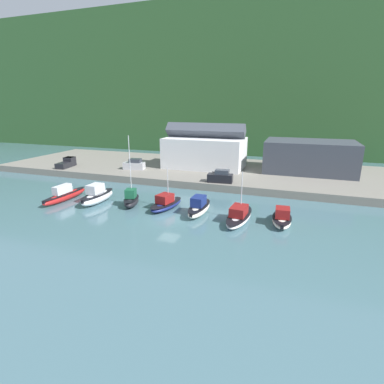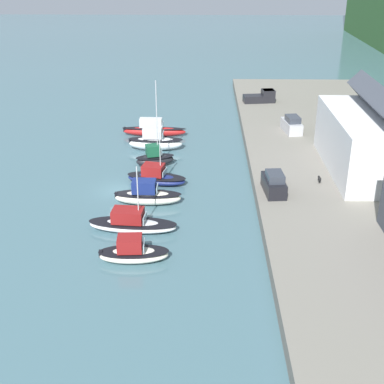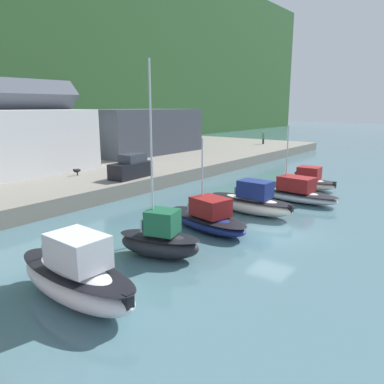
{
  "view_description": "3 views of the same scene",
  "coord_description": "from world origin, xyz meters",
  "px_view_note": "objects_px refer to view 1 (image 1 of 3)",
  "views": [
    {
      "loc": [
        14.38,
        -32.32,
        14.01
      ],
      "look_at": [
        0.57,
        7.37,
        1.59
      ],
      "focal_mm": 28.0,
      "sensor_mm": 36.0,
      "label": 1
    },
    {
      "loc": [
        50.33,
        8.67,
        22.97
      ],
      "look_at": [
        3.96,
        7.56,
        1.73
      ],
      "focal_mm": 50.0,
      "sensor_mm": 36.0,
      "label": 2
    },
    {
      "loc": [
        -20.55,
        -9.49,
        7.72
      ],
      "look_at": [
        1.23,
        7.23,
        1.37
      ],
      "focal_mm": 35.0,
      "sensor_mm": 36.0,
      "label": 3
    }
  ],
  "objects_px": {
    "moored_boat_2": "(131,200)",
    "moored_boat_3": "(166,203)",
    "parked_car_0": "(134,165)",
    "moored_boat_0": "(65,195)",
    "moored_boat_5": "(239,216)",
    "parked_car_1": "(221,177)",
    "moored_boat_1": "(97,196)",
    "dog_on_quay": "(214,172)",
    "pickup_truck_0": "(67,163)",
    "moored_boat_4": "(199,207)",
    "moored_boat_6": "(282,218)"
  },
  "relations": [
    {
      "from": "moored_boat_2",
      "to": "moored_boat_3",
      "type": "height_order",
      "value": "moored_boat_2"
    },
    {
      "from": "moored_boat_2",
      "to": "parked_car_0",
      "type": "distance_m",
      "value": 19.28
    },
    {
      "from": "moored_boat_0",
      "to": "moored_boat_2",
      "type": "distance_m",
      "value": 10.81
    },
    {
      "from": "moored_boat_5",
      "to": "parked_car_1",
      "type": "xyz_separation_m",
      "value": [
        -5.68,
        13.16,
        1.47
      ]
    },
    {
      "from": "moored_boat_1",
      "to": "moored_boat_5",
      "type": "xyz_separation_m",
      "value": [
        20.97,
        -0.26,
        -0.35
      ]
    },
    {
      "from": "moored_boat_0",
      "to": "moored_boat_5",
      "type": "relative_size",
      "value": 1.07
    },
    {
      "from": "parked_car_0",
      "to": "dog_on_quay",
      "type": "bearing_deg",
      "value": -96.85
    },
    {
      "from": "moored_boat_1",
      "to": "moored_boat_3",
      "type": "relative_size",
      "value": 1.01
    },
    {
      "from": "parked_car_1",
      "to": "pickup_truck_0",
      "type": "xyz_separation_m",
      "value": [
        -33.53,
        2.0,
        -0.1
      ]
    },
    {
      "from": "moored_boat_0",
      "to": "pickup_truck_0",
      "type": "height_order",
      "value": "pickup_truck_0"
    },
    {
      "from": "parked_car_0",
      "to": "moored_boat_4",
      "type": "bearing_deg",
      "value": -139.57
    },
    {
      "from": "moored_boat_3",
      "to": "moored_boat_4",
      "type": "bearing_deg",
      "value": 7.05
    },
    {
      "from": "moored_boat_2",
      "to": "moored_boat_5",
      "type": "xyz_separation_m",
      "value": [
        15.54,
        -0.69,
        -0.23
      ]
    },
    {
      "from": "moored_boat_1",
      "to": "parked_car_1",
      "type": "relative_size",
      "value": 1.58
    },
    {
      "from": "parked_car_1",
      "to": "dog_on_quay",
      "type": "relative_size",
      "value": 4.94
    },
    {
      "from": "moored_boat_1",
      "to": "moored_boat_4",
      "type": "xyz_separation_m",
      "value": [
        15.49,
        0.56,
        -0.17
      ]
    },
    {
      "from": "moored_boat_0",
      "to": "moored_boat_6",
      "type": "distance_m",
      "value": 31.37
    },
    {
      "from": "moored_boat_4",
      "to": "parked_car_1",
      "type": "height_order",
      "value": "parked_car_1"
    },
    {
      "from": "moored_boat_2",
      "to": "pickup_truck_0",
      "type": "xyz_separation_m",
      "value": [
        -23.66,
        14.47,
        1.14
      ]
    },
    {
      "from": "moored_boat_2",
      "to": "parked_car_1",
      "type": "xyz_separation_m",
      "value": [
        9.87,
        12.47,
        1.24
      ]
    },
    {
      "from": "parked_car_0",
      "to": "parked_car_1",
      "type": "xyz_separation_m",
      "value": [
        18.97,
        -4.48,
        0.0
      ]
    },
    {
      "from": "moored_boat_0",
      "to": "dog_on_quay",
      "type": "bearing_deg",
      "value": 47.09
    },
    {
      "from": "moored_boat_2",
      "to": "parked_car_1",
      "type": "height_order",
      "value": "moored_boat_2"
    },
    {
      "from": "moored_boat_3",
      "to": "moored_boat_4",
      "type": "height_order",
      "value": "moored_boat_3"
    },
    {
      "from": "parked_car_0",
      "to": "dog_on_quay",
      "type": "distance_m",
      "value": 16.61
    },
    {
      "from": "moored_boat_3",
      "to": "moored_boat_0",
      "type": "bearing_deg",
      "value": -161.95
    },
    {
      "from": "moored_boat_4",
      "to": "moored_boat_5",
      "type": "height_order",
      "value": "moored_boat_5"
    },
    {
      "from": "moored_boat_2",
      "to": "moored_boat_6",
      "type": "xyz_separation_m",
      "value": [
        20.59,
        0.05,
        -0.2
      ]
    },
    {
      "from": "moored_boat_0",
      "to": "moored_boat_3",
      "type": "height_order",
      "value": "moored_boat_3"
    },
    {
      "from": "moored_boat_1",
      "to": "moored_boat_6",
      "type": "height_order",
      "value": "moored_boat_1"
    },
    {
      "from": "parked_car_0",
      "to": "dog_on_quay",
      "type": "height_order",
      "value": "parked_car_0"
    },
    {
      "from": "moored_boat_1",
      "to": "dog_on_quay",
      "type": "relative_size",
      "value": 7.82
    },
    {
      "from": "moored_boat_3",
      "to": "parked_car_1",
      "type": "xyz_separation_m",
      "value": [
        4.75,
        11.91,
        1.43
      ]
    },
    {
      "from": "moored_boat_6",
      "to": "parked_car_1",
      "type": "xyz_separation_m",
      "value": [
        -10.73,
        12.42,
        1.43
      ]
    },
    {
      "from": "moored_boat_1",
      "to": "parked_car_1",
      "type": "xyz_separation_m",
      "value": [
        15.29,
        12.9,
        1.12
      ]
    },
    {
      "from": "moored_boat_0",
      "to": "parked_car_1",
      "type": "bearing_deg",
      "value": 35.09
    },
    {
      "from": "moored_boat_6",
      "to": "parked_car_1",
      "type": "bearing_deg",
      "value": 127.19
    },
    {
      "from": "moored_boat_1",
      "to": "pickup_truck_0",
      "type": "distance_m",
      "value": 23.57
    },
    {
      "from": "parked_car_0",
      "to": "parked_car_1",
      "type": "bearing_deg",
      "value": -111.58
    },
    {
      "from": "moored_boat_5",
      "to": "parked_car_1",
      "type": "bearing_deg",
      "value": 117.76
    },
    {
      "from": "moored_boat_0",
      "to": "pickup_truck_0",
      "type": "bearing_deg",
      "value": 131.44
    },
    {
      "from": "moored_boat_0",
      "to": "parked_car_0",
      "type": "xyz_separation_m",
      "value": [
        1.65,
        18.04,
        1.31
      ]
    },
    {
      "from": "moored_boat_5",
      "to": "parked_car_0",
      "type": "distance_m",
      "value": 30.34
    },
    {
      "from": "pickup_truck_0",
      "to": "moored_boat_4",
      "type": "bearing_deg",
      "value": -30.36
    },
    {
      "from": "moored_boat_2",
      "to": "parked_car_1",
      "type": "relative_size",
      "value": 2.29
    },
    {
      "from": "parked_car_1",
      "to": "dog_on_quay",
      "type": "height_order",
      "value": "parked_car_1"
    },
    {
      "from": "moored_boat_4",
      "to": "moored_boat_5",
      "type": "bearing_deg",
      "value": -7.5
    },
    {
      "from": "moored_boat_2",
      "to": "moored_boat_5",
      "type": "distance_m",
      "value": 15.56
    },
    {
      "from": "moored_boat_4",
      "to": "moored_boat_6",
      "type": "relative_size",
      "value": 1.15
    },
    {
      "from": "moored_boat_3",
      "to": "dog_on_quay",
      "type": "relative_size",
      "value": 7.75
    }
  ]
}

